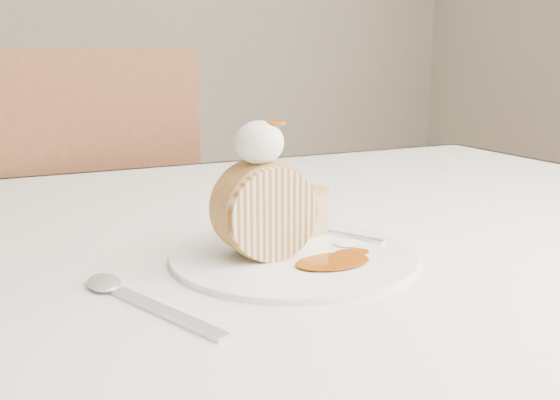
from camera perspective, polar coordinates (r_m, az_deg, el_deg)
name	(u,v)px	position (r m, az deg, el deg)	size (l,w,h in m)	color
table	(248,299)	(0.77, -2.98, -9.01)	(1.40, 0.90, 0.75)	white
chair_far	(74,254)	(1.35, -18.30, -4.74)	(0.56, 0.56, 0.96)	brown
plate	(293,255)	(0.63, 1.23, -5.09)	(0.25, 0.25, 0.01)	white
roulade_slice	(265,210)	(0.60, -1.42, -0.94)	(0.09, 0.09, 0.05)	beige
cake_chunk	(294,214)	(0.68, 1.33, -1.28)	(0.05, 0.05, 0.05)	tan
whipped_cream	(259,143)	(0.59, -1.92, 5.26)	(0.05, 0.05, 0.04)	white
caramel_drizzle	(275,118)	(0.59, -0.50, 7.55)	(0.02, 0.02, 0.01)	#803805
caramel_pool	(332,261)	(0.59, 4.82, -5.61)	(0.08, 0.05, 0.00)	#803805
fork	(341,234)	(0.68, 5.56, -3.13)	(0.02, 0.15, 0.00)	silver
spoon	(166,312)	(0.50, -10.35, -10.07)	(0.03, 0.17, 0.00)	silver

